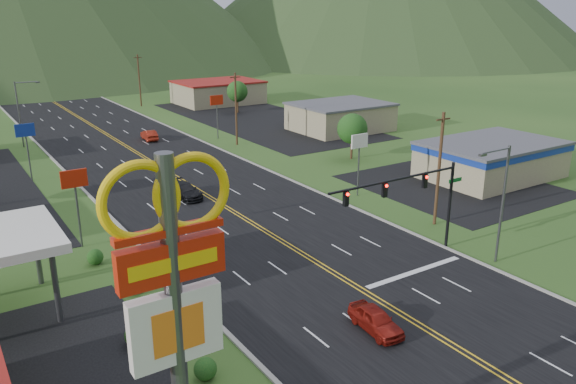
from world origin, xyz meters
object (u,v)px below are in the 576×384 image
streetlight_west (21,110)px  car_red_far (149,135)px  traffic_signal (414,192)px  car_red_near (376,320)px  pylon_sign (173,292)px  car_dark_mid (185,191)px  streetlight_east (501,197)px

streetlight_west → car_red_far: streetlight_west is taller
car_red_far → traffic_signal: bearing=97.5°
streetlight_west → car_red_near: bearing=-81.7°
pylon_sign → car_red_far: 66.48m
car_red_near → car_dark_mid: size_ratio=0.81×
car_red_far → streetlight_east: bearing=102.2°
car_dark_mid → traffic_signal: bearing=-72.0°
car_dark_mid → car_red_far: bearing=74.7°
pylon_sign → streetlight_east: size_ratio=1.56×
pylon_sign → car_dark_mid: bearing=66.9°
pylon_sign → car_red_near: size_ratio=3.45×
traffic_signal → car_red_far: bearing=92.7°
car_red_near → car_red_far: size_ratio=0.92×
traffic_signal → car_dark_mid: (-8.59, 22.96, -4.60)m
traffic_signal → car_red_near: bearing=-145.2°
traffic_signal → car_dark_mid: traffic_signal is taller
streetlight_east → car_dark_mid: streetlight_east is taller
streetlight_west → car_red_far: (15.79, -5.54, -4.45)m
traffic_signal → car_red_near: 12.01m
car_red_near → pylon_sign: bearing=-153.4°
traffic_signal → streetlight_east: 6.17m
car_red_near → car_dark_mid: (0.51, 29.27, 0.04)m
car_dark_mid → car_red_far: car_dark_mid is taller
streetlight_east → streetlight_west: bearing=110.9°
streetlight_east → streetlight_west: size_ratio=1.00×
car_dark_mid → streetlight_west: bearing=103.6°
streetlight_east → car_dark_mid: 30.38m
streetlight_east → car_dark_mid: (-13.29, 26.95, -4.45)m
streetlight_west → car_dark_mid: bearing=-73.9°
traffic_signal → car_dark_mid: size_ratio=2.60×
streetlight_west → car_dark_mid: size_ratio=1.79×
car_red_near → streetlight_east: bearing=14.6°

